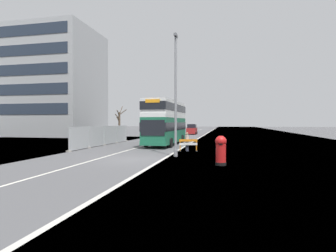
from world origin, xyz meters
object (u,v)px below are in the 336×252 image
car_receding_mid (192,130)px  car_oncoming_near (165,131)px  red_pillar_postbox (221,149)px  lamppost_foreground (176,99)px  roadworks_barrier (188,144)px  double_decker_bus (166,122)px  pedestrian_at_kerb (187,142)px

car_receding_mid → car_oncoming_near: bearing=-118.7°
car_oncoming_near → red_pillar_postbox: bearing=-71.4°
car_oncoming_near → lamppost_foreground: bearing=-75.5°
roadworks_barrier → car_receding_mid: bearing=96.6°
double_decker_bus → car_receding_mid: size_ratio=2.64×
car_oncoming_near → pedestrian_at_kerb: car_oncoming_near is taller
red_pillar_postbox → car_oncoming_near: size_ratio=0.44×
car_oncoming_near → car_receding_mid: bearing=61.3°
pedestrian_at_kerb → double_decker_bus: bearing=118.4°
double_decker_bus → car_receding_mid: 26.34m
car_receding_mid → red_pillar_postbox: bearing=-80.4°
lamppost_foreground → red_pillar_postbox: lamppost_foreground is taller
red_pillar_postbox → double_decker_bus: bearing=115.5°
red_pillar_postbox → pedestrian_at_kerb: (-3.07, 7.24, -0.13)m
red_pillar_postbox → car_oncoming_near: car_oncoming_near is taller
car_oncoming_near → pedestrian_at_kerb: bearing=-72.7°
lamppost_foreground → car_oncoming_near: 29.81m
lamppost_foreground → car_oncoming_near: (-7.43, 28.68, -3.32)m
pedestrian_at_kerb → red_pillar_postbox: bearing=-67.0°
car_oncoming_near → car_receding_mid: size_ratio=0.99×
lamppost_foreground → pedestrian_at_kerb: bearing=85.6°
double_decker_bus → roadworks_barrier: double_decker_bus is taller
red_pillar_postbox → car_receding_mid: bearing=99.6°
pedestrian_at_kerb → car_receding_mid: bearing=96.4°
red_pillar_postbox → roadworks_barrier: (-2.94, 7.06, -0.30)m
lamppost_foreground → red_pillar_postbox: size_ratio=5.18×
roadworks_barrier → car_receding_mid: 32.68m
red_pillar_postbox → lamppost_foreground: bearing=135.0°
red_pillar_postbox → roadworks_barrier: 7.65m
roadworks_barrier → car_oncoming_near: 26.20m
roadworks_barrier → car_receding_mid: (-3.77, 32.47, 0.35)m
car_oncoming_near → car_receding_mid: car_receding_mid is taller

